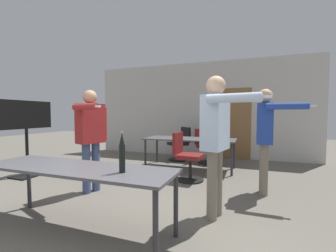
{
  "coord_description": "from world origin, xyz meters",
  "views": [
    {
      "loc": [
        1.53,
        -1.5,
        1.3
      ],
      "look_at": [
        0.24,
        2.01,
        1.1
      ],
      "focal_mm": 24.0,
      "sensor_mm": 36.0,
      "label": 1
    }
  ],
  "objects": [
    {
      "name": "beer_bottle",
      "position": [
        0.35,
        0.4,
        0.91
      ],
      "size": [
        0.06,
        0.06,
        0.4
      ],
      "color": "black",
      "rests_on": "conference_table_near"
    },
    {
      "name": "office_chair_side_rolled",
      "position": [
        -0.33,
        4.56,
        0.43
      ],
      "size": [
        0.68,
        0.69,
        0.93
      ],
      "rotation": [
        0.0,
        0.0,
        2.4
      ],
      "color": "black",
      "rests_on": "ground_plane"
    },
    {
      "name": "person_center_tall",
      "position": [
        1.76,
        2.42,
        1.03
      ],
      "size": [
        0.77,
        0.61,
        1.7
      ],
      "rotation": [
        0.0,
        0.0,
        -1.58
      ],
      "color": "slate",
      "rests_on": "ground_plane"
    },
    {
      "name": "person_near_casual",
      "position": [
        -0.93,
        1.52,
        1.02
      ],
      "size": [
        0.72,
        0.77,
        1.69
      ],
      "rotation": [
        0.0,
        0.0,
        -1.89
      ],
      "color": "#3D4C75",
      "rests_on": "ground_plane"
    },
    {
      "name": "office_chair_mid_tucked",
      "position": [
        0.43,
        4.42,
        0.42
      ],
      "size": [
        0.64,
        0.6,
        0.91
      ],
      "rotation": [
        0.0,
        0.0,
        4.36
      ],
      "color": "black",
      "rests_on": "ground_plane"
    },
    {
      "name": "person_far_watching",
      "position": [
        1.14,
        1.3,
        1.07
      ],
      "size": [
        0.76,
        0.73,
        1.77
      ],
      "rotation": [
        0.0,
        0.0,
        -1.79
      ],
      "color": "slate",
      "rests_on": "ground_plane"
    },
    {
      "name": "back_wall",
      "position": [
        0.02,
        5.34,
        1.43
      ],
      "size": [
        6.75,
        0.12,
        2.87
      ],
      "color": "beige",
      "rests_on": "ground_plane"
    },
    {
      "name": "conference_table_far",
      "position": [
        0.18,
        3.68,
        0.66
      ],
      "size": [
        2.13,
        0.83,
        0.72
      ],
      "color": "#4C4C51",
      "rests_on": "ground_plane"
    },
    {
      "name": "conference_table_near",
      "position": [
        -0.26,
        0.43,
        0.66
      ],
      "size": [
        2.26,
        0.66,
        0.72
      ],
      "color": "#4C4C51",
      "rests_on": "ground_plane"
    },
    {
      "name": "tv_screen",
      "position": [
        -2.83,
        1.83,
        1.0
      ],
      "size": [
        0.44,
        1.19,
        1.58
      ],
      "rotation": [
        0.0,
        0.0,
        1.57
      ],
      "color": "black",
      "rests_on": "ground_plane"
    },
    {
      "name": "office_chair_far_left",
      "position": [
        0.37,
        2.72,
        0.44
      ],
      "size": [
        0.56,
        0.52,
        0.94
      ],
      "rotation": [
        0.0,
        0.0,
        4.65
      ],
      "color": "black",
      "rests_on": "ground_plane"
    }
  ]
}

